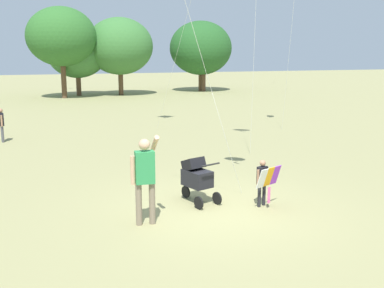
# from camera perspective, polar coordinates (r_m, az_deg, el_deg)

# --- Properties ---
(ground_plane) EXTENTS (120.00, 120.00, 0.00)m
(ground_plane) POSITION_cam_1_polar(r_m,az_deg,el_deg) (9.90, 2.93, -8.20)
(ground_plane) COLOR #938E5B
(treeline_distant) EXTENTS (26.65, 6.98, 6.34)m
(treeline_distant) POSITION_cam_1_polar(r_m,az_deg,el_deg) (35.87, -11.10, 11.89)
(treeline_distant) COLOR brown
(treeline_distant) RESTS_ON ground
(child_with_butterfly_kite) EXTENTS (0.66, 0.48, 1.03)m
(child_with_butterfly_kite) POSITION_cam_1_polar(r_m,az_deg,el_deg) (10.06, 8.84, -4.30)
(child_with_butterfly_kite) COLOR #232328
(child_with_butterfly_kite) RESTS_ON ground
(person_adult_flyer) EXTENTS (0.57, 0.51, 1.78)m
(person_adult_flyer) POSITION_cam_1_polar(r_m,az_deg,el_deg) (8.87, -5.87, -3.66)
(person_adult_flyer) COLOR #7F705B
(person_adult_flyer) RESTS_ON ground
(stroller) EXTENTS (0.76, 1.12, 1.03)m
(stroller) POSITION_cam_1_polar(r_m,az_deg,el_deg) (10.22, 0.57, -3.98)
(stroller) COLOR black
(stroller) RESTS_ON ground
(person_couple_left) EXTENTS (0.20, 0.40, 1.25)m
(person_couple_left) POSITION_cam_1_polar(r_m,az_deg,el_deg) (18.36, -22.54, 2.50)
(person_couple_left) COLOR #4C4C51
(person_couple_left) RESTS_ON ground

